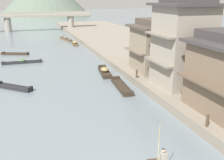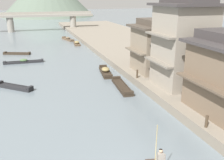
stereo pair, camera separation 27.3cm
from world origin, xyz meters
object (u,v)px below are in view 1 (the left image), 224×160
Objects in this scene: boat_moored_far at (66,39)px; boat_midriver_drifting at (105,71)px; mooring_post_dock_near at (207,121)px; house_waterfront_second at (183,43)px; boat_moored_second at (75,43)px; house_waterfront_tall at (154,46)px; mooring_post_dock_mid at (137,74)px; boat_moored_nearest at (14,87)px; boat_upstream_distant at (15,54)px; stone_bridge at (40,18)px; boatman_person at (163,159)px; boat_moored_third at (22,62)px; boat_midriver_upstream at (122,87)px.

boat_midriver_drifting reaches higher than boat_moored_far.
boat_midriver_drifting is at bearing 97.01° from mooring_post_dock_near.
boat_moored_second is at bearing 99.09° from house_waterfront_second.
house_waterfront_tall is 6.61× the size of mooring_post_dock_mid.
boat_moored_far is 33.44m from mooring_post_dock_mid.
boat_moored_nearest is at bearing 176.84° from house_waterfront_tall.
house_waterfront_tall reaches higher than boat_upstream_distant.
stone_bridge is (-6.79, 52.20, 2.30)m from mooring_post_dock_mid.
boat_moored_far is at bearing 98.88° from house_waterfront_second.
boat_moored_third is at bearing 103.27° from boatman_person.
boat_moored_second is 13.01m from boat_upstream_distant.
stone_bridge is at bearing 91.33° from boatman_person.
house_waterfront_second is at bearing -56.19° from boat_upstream_distant.
mooring_post_dock_mid is (-3.17, 3.55, -3.85)m from house_waterfront_second.
boat_midriver_upstream is at bearing 100.08° from mooring_post_dock_near.
mooring_post_dock_mid is (2.59, -33.32, 1.01)m from boat_moored_far.
boat_moored_nearest is 4.40× the size of mooring_post_dock_near.
house_waterfront_second is at bearing -88.46° from house_waterfront_tall.
mooring_post_dock_mid is (0.00, 11.85, 0.02)m from mooring_post_dock_near.
boat_midriver_drifting is at bearing 148.04° from house_waterfront_tall.
boat_upstream_distant is 29.92m from house_waterfront_second.
stone_bridge is at bearing 95.70° from boat_midriver_drifting.
boat_moored_nearest is 11.44m from boat_moored_third.
boatman_person is at bearing -109.38° from mooring_post_dock_mid.
house_waterfront_second is at bearing -21.77° from boat_moored_nearest.
mooring_post_dock_near is (-3.02, -13.88, -2.57)m from house_waterfront_tall.
boat_midriver_upstream is (-0.30, -27.55, -0.10)m from boat_moored_second.
boat_moored_third is 0.94× the size of house_waterfront_tall.
mooring_post_dock_mid is at bearing -12.61° from boat_moored_nearest.
house_waterfront_tall is 6.91× the size of mooring_post_dock_near.
boat_midriver_upstream is 1.17× the size of boat_upstream_distant.
boat_moored_third is (0.91, 11.41, 0.02)m from boat_moored_nearest.
boat_moored_second is 0.66× the size of house_waterfront_tall.
boat_moored_far is 28.11m from boat_midriver_drifting.
boatman_person reaches higher than boat_moored_nearest.
boat_moored_nearest is at bearing -89.29° from boat_upstream_distant.
house_waterfront_tall is at bearing -49.34° from boat_upstream_distant.
mooring_post_dock_near is (2.59, -45.18, 0.99)m from boat_moored_far.
boat_upstream_distant is at bearing 102.60° from boatman_person.
mooring_post_dock_mid reaches higher than boat_moored_third.
boat_moored_second reaches higher than boat_upstream_distant.
mooring_post_dock_near is (1.71, -38.82, 0.96)m from boat_moored_second.
boat_midriver_drifting is 5.39× the size of mooring_post_dock_mid.
boat_moored_second is 27.55m from boat_midriver_upstream.
boat_midriver_drifting is (-0.39, -21.75, 0.01)m from boat_moored_second.
mooring_post_dock_near is 0.96× the size of mooring_post_dock_mid.
house_waterfront_second is at bearing -29.90° from boat_midriver_upstream.
house_waterfront_tall is (15.14, -12.29, 3.62)m from boat_moored_third.
boat_midriver_drifting is 0.82× the size of house_waterfront_tall.
house_waterfront_tall reaches higher than boat_midriver_drifting.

